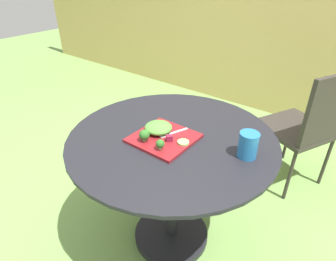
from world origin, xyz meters
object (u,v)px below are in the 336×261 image
(drinking_glass, at_px, (248,146))
(fork, at_px, (171,133))
(patio_chair, at_px, (309,123))
(salad_plate, at_px, (164,138))

(drinking_glass, bearing_deg, fork, -168.59)
(patio_chair, height_order, salad_plate, patio_chair)
(drinking_glass, height_order, fork, drinking_glass)
(salad_plate, relative_size, drinking_glass, 2.38)
(patio_chair, bearing_deg, fork, -114.42)
(patio_chair, relative_size, salad_plate, 3.28)
(drinking_glass, xyz_separation_m, fork, (-0.35, -0.07, -0.03))
(salad_plate, bearing_deg, fork, 73.78)
(salad_plate, height_order, drinking_glass, drinking_glass)
(patio_chair, xyz_separation_m, salad_plate, (-0.45, -1.00, 0.20))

